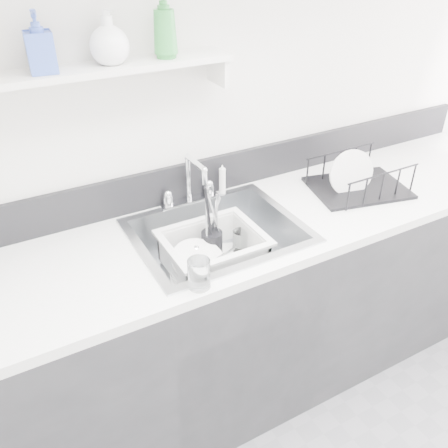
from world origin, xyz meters
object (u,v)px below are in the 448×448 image
dish_rack (360,175)px  counter_run (218,319)px  sink (218,250)px  wash_tub (213,253)px

dish_rack → counter_run: bearing=-166.7°
sink → wash_tub: size_ratio=1.68×
counter_run → sink: bearing=0.0°
wash_tub → dish_rack: 0.75m
dish_rack → wash_tub: bearing=-166.6°
counter_run → wash_tub: bearing=-177.6°
counter_run → dish_rack: 0.88m
wash_tub → sink: bearing=2.4°
counter_run → dish_rack: bearing=0.1°
dish_rack → sink: bearing=-166.7°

